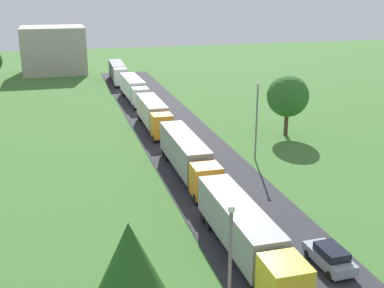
% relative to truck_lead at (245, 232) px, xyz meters
% --- Properties ---
extents(road, '(10.00, 140.00, 0.06)m').
position_rel_truck_lead_xyz_m(road, '(2.53, 10.43, -2.09)').
color(road, '#2B2B30').
rests_on(road, ground).
extents(lane_marking_centre, '(0.16, 122.35, 0.01)m').
position_rel_truck_lead_xyz_m(lane_marking_centre, '(2.53, 6.45, -2.06)').
color(lane_marking_centre, white).
rests_on(lane_marking_centre, road).
extents(truck_lead, '(2.57, 14.73, 3.56)m').
position_rel_truck_lead_xyz_m(truck_lead, '(0.00, 0.00, 0.00)').
color(truck_lead, yellow).
rests_on(truck_lead, road).
extents(truck_second, '(2.52, 14.84, 3.78)m').
position_rel_truck_lead_xyz_m(truck_second, '(0.26, 16.58, 0.10)').
color(truck_second, orange).
rests_on(truck_second, road).
extents(truck_third, '(2.52, 12.66, 3.69)m').
position_rel_truck_lead_xyz_m(truck_third, '(0.25, 33.98, 0.05)').
color(truck_third, orange).
rests_on(truck_third, road).
extents(truck_fourth, '(2.77, 13.47, 3.70)m').
position_rel_truck_lead_xyz_m(truck_fourth, '(0.37, 51.44, 0.05)').
color(truck_fourth, white).
rests_on(truck_fourth, road).
extents(truck_fifth, '(2.87, 13.51, 3.62)m').
position_rel_truck_lead_xyz_m(truck_fifth, '(-0.04, 69.19, 0.04)').
color(truck_fifth, white).
rests_on(truck_fifth, road).
extents(car_second, '(1.95, 4.23, 1.56)m').
position_rel_truck_lead_xyz_m(car_second, '(5.17, -2.53, -1.25)').
color(car_second, '#8C939E').
rests_on(car_second, road).
extents(lamppost_lead, '(0.36, 0.36, 8.25)m').
position_rel_truck_lead_xyz_m(lamppost_lead, '(-4.06, -8.19, 2.48)').
color(lamppost_lead, slate).
rests_on(lamppost_lead, ground).
extents(lamppost_second, '(0.36, 0.36, 8.57)m').
position_rel_truck_lead_xyz_m(lamppost_second, '(8.75, 19.45, 2.64)').
color(lamppost_second, slate).
rests_on(lamppost_second, ground).
extents(tree_oak, '(5.26, 5.26, 7.74)m').
position_rel_truck_lead_xyz_m(tree_oak, '(16.03, 27.05, 2.97)').
color(tree_oak, '#513823').
rests_on(tree_oak, ground).
extents(tree_birch, '(4.04, 4.04, 7.01)m').
position_rel_truck_lead_xyz_m(tree_birch, '(-8.76, -6.14, 2.63)').
color(tree_birch, '#513823').
rests_on(tree_birch, ground).
extents(distant_building, '(13.29, 11.38, 9.92)m').
position_rel_truck_lead_xyz_m(distant_building, '(-11.85, 84.01, 2.84)').
color(distant_building, '#B2A899').
rests_on(distant_building, ground).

